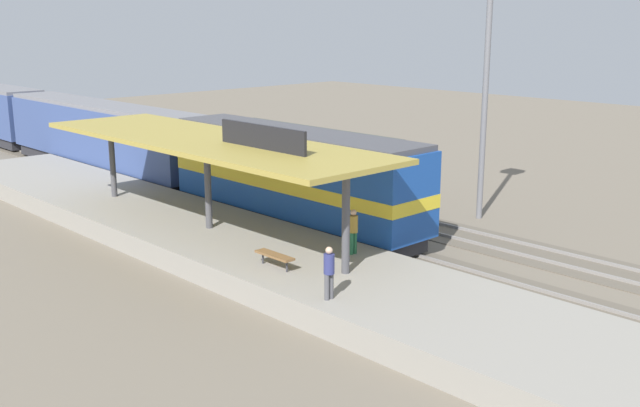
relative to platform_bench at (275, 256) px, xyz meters
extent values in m
plane|color=#706656|center=(8.00, 5.89, -1.34)|extent=(120.00, 120.00, 0.00)
cube|color=#5F5649|center=(6.00, 5.89, -1.32)|extent=(3.20, 110.00, 0.04)
cube|color=gray|center=(5.28, 5.89, -1.26)|extent=(0.10, 110.00, 0.16)
cube|color=gray|center=(6.72, 5.89, -1.26)|extent=(0.10, 110.00, 0.16)
cube|color=#5F5649|center=(10.60, 5.89, -1.32)|extent=(3.20, 110.00, 0.04)
cube|color=gray|center=(9.88, 5.89, -1.26)|extent=(0.10, 110.00, 0.16)
cube|color=gray|center=(11.32, 5.89, -1.26)|extent=(0.10, 110.00, 0.16)
cube|color=gray|center=(1.40, 5.89, -0.89)|extent=(6.00, 44.00, 0.90)
cylinder|color=#47474C|center=(1.40, -2.11, 1.36)|extent=(0.28, 0.28, 3.60)
cylinder|color=#47474C|center=(1.40, 5.89, 1.36)|extent=(0.28, 0.28, 3.60)
cylinder|color=#47474C|center=(1.40, 13.89, 1.36)|extent=(0.28, 0.28, 3.60)
cube|color=#A38E3D|center=(1.40, 5.89, 3.26)|extent=(5.20, 18.00, 0.20)
cube|color=black|center=(1.40, 2.29, 3.81)|extent=(0.12, 4.80, 0.90)
cylinder|color=#333338|center=(0.00, -0.65, -0.23)|extent=(0.07, 0.07, 0.42)
cylinder|color=#333338|center=(0.00, 0.65, -0.23)|extent=(0.07, 0.07, 0.42)
cube|color=brown|center=(0.00, 0.00, 0.02)|extent=(0.44, 1.70, 0.08)
cube|color=#28282D|center=(6.00, 5.72, -0.83)|extent=(2.60, 13.60, 0.70)
cube|color=#19479E|center=(6.00, 5.72, 1.27)|extent=(2.90, 14.40, 3.50)
cube|color=#47474C|center=(6.00, 5.72, 3.14)|extent=(2.78, 14.11, 0.24)
cube|color=yellow|center=(6.00, 5.72, 1.00)|extent=(2.93, 14.43, 0.56)
cube|color=#28282D|center=(6.00, 23.72, -0.83)|extent=(2.60, 19.20, 0.70)
cube|color=#384C84|center=(6.00, 23.72, 1.17)|extent=(2.90, 20.00, 3.30)
cube|color=slate|center=(6.00, 23.72, 2.94)|extent=(2.78, 19.60, 0.24)
cube|color=#28282D|center=(10.60, 10.00, -0.83)|extent=(2.50, 11.20, 0.70)
cube|color=#4C564C|center=(10.60, 10.00, 0.82)|extent=(2.80, 12.00, 2.60)
cube|color=#3D453D|center=(10.60, 10.00, 2.24)|extent=(2.69, 11.76, 0.24)
cylinder|color=slate|center=(13.80, 0.91, 4.16)|extent=(0.28, 0.28, 11.00)
cylinder|color=#23603D|center=(3.06, -0.79, -0.02)|extent=(0.16, 0.16, 0.84)
cylinder|color=#23603D|center=(3.24, -0.79, -0.02)|extent=(0.16, 0.16, 0.84)
cylinder|color=olive|center=(3.15, -0.79, 0.72)|extent=(0.34, 0.34, 0.64)
sphere|color=tan|center=(3.15, -0.79, 1.15)|extent=(0.23, 0.23, 0.23)
cylinder|color=#4C4C51|center=(-0.84, -3.50, -0.02)|extent=(0.16, 0.16, 0.84)
cylinder|color=#4C4C51|center=(-0.66, -3.50, -0.02)|extent=(0.16, 0.16, 0.84)
cylinder|color=navy|center=(-0.75, -3.50, 0.72)|extent=(0.34, 0.34, 0.64)
sphere|color=tan|center=(-0.75, -3.50, 1.15)|extent=(0.23, 0.23, 0.23)
camera|label=1|loc=(-16.14, -19.19, 8.03)|focal=41.97mm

